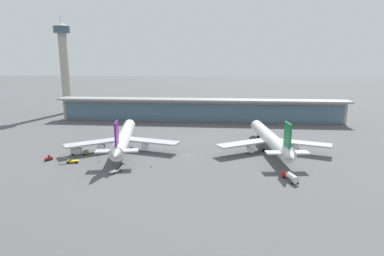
# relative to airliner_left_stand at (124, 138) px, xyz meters

# --- Properties ---
(ground_plane) EXTENTS (1200.00, 1200.00, 0.00)m
(ground_plane) POSITION_rel_airliner_left_stand_xyz_m (31.02, -6.72, -5.70)
(ground_plane) COLOR #515154
(airliner_left_stand) EXTENTS (51.40, 67.67, 18.11)m
(airliner_left_stand) POSITION_rel_airliner_left_stand_xyz_m (0.00, 0.00, 0.00)
(airliner_left_stand) COLOR white
(airliner_left_stand) RESTS_ON ground
(airliner_centre_stand) EXTENTS (51.99, 68.02, 18.11)m
(airliner_centre_stand) POSITION_rel_airliner_left_stand_xyz_m (68.25, 4.06, 0.00)
(airliner_centre_stand) COLOR white
(airliner_centre_stand) RESTS_ON ground
(service_truck_near_nose_red) EXTENTS (2.74, 3.31, 2.05)m
(service_truck_near_nose_red) POSITION_rel_airliner_left_stand_xyz_m (-27.09, -19.15, -4.83)
(service_truck_near_nose_red) COLOR #B21E1E
(service_truck_near_nose_red) RESTS_ON ground
(service_truck_under_wing_olive) EXTENTS (7.57, 3.41, 3.10)m
(service_truck_under_wing_olive) POSITION_rel_airliner_left_stand_xyz_m (-17.90, -10.40, -4.01)
(service_truck_under_wing_olive) COLOR olive
(service_truck_under_wing_olive) RESTS_ON ground
(service_truck_mid_apron_yellow) EXTENTS (6.93, 2.84, 2.70)m
(service_truck_mid_apron_yellow) POSITION_rel_airliner_left_stand_xyz_m (-15.51, -21.57, -4.89)
(service_truck_mid_apron_yellow) COLOR yellow
(service_truck_mid_apron_yellow) RESTS_ON ground
(service_truck_by_tail_white) EXTENTS (4.23, 6.70, 2.70)m
(service_truck_by_tail_white) POSITION_rel_airliner_left_stand_xyz_m (5.99, -31.20, -4.89)
(service_truck_by_tail_white) COLOR silver
(service_truck_by_tail_white) RESTS_ON ground
(service_truck_on_taxiway_red) EXTENTS (4.80, 8.88, 2.95)m
(service_truck_on_taxiway_red) POSITION_rel_airliner_left_stand_xyz_m (70.07, -34.12, -4.00)
(service_truck_on_taxiway_red) COLOR #B21E1E
(service_truck_on_taxiway_red) RESTS_ON ground
(terminal_building) EXTENTS (194.03, 12.80, 15.20)m
(terminal_building) POSITION_rel_airliner_left_stand_xyz_m (31.02, 73.49, 2.16)
(terminal_building) COLOR #9E998E
(terminal_building) RESTS_ON ground
(control_tower) EXTENTS (12.00, 12.00, 72.66)m
(control_tower) POSITION_rel_airliner_left_stand_xyz_m (-74.56, 97.89, 33.91)
(control_tower) COLOR #9E998E
(control_tower) RESTS_ON ground
(safety_cone_alpha) EXTENTS (0.62, 0.62, 0.70)m
(safety_cone_alpha) POSITION_rel_airliner_left_stand_xyz_m (7.02, -22.30, -5.39)
(safety_cone_alpha) COLOR orange
(safety_cone_alpha) RESTS_ON ground
(safety_cone_bravo) EXTENTS (0.62, 0.62, 0.70)m
(safety_cone_bravo) POSITION_rel_airliner_left_stand_xyz_m (-5.04, -19.58, -5.39)
(safety_cone_bravo) COLOR orange
(safety_cone_bravo) RESTS_ON ground
(safety_cone_charlie) EXTENTS (0.62, 0.62, 0.70)m
(safety_cone_charlie) POSITION_rel_airliner_left_stand_xyz_m (18.05, -24.08, -5.39)
(safety_cone_charlie) COLOR orange
(safety_cone_charlie) RESTS_ON ground
(safety_cone_delta) EXTENTS (0.62, 0.62, 0.70)m
(safety_cone_delta) POSITION_rel_airliner_left_stand_xyz_m (-14.01, -21.97, -5.39)
(safety_cone_delta) COLOR orange
(safety_cone_delta) RESTS_ON ground
(safety_cone_echo) EXTENTS (0.62, 0.62, 0.70)m
(safety_cone_echo) POSITION_rel_airliner_left_stand_xyz_m (5.43, -21.57, -5.39)
(safety_cone_echo) COLOR orange
(safety_cone_echo) RESTS_ON ground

